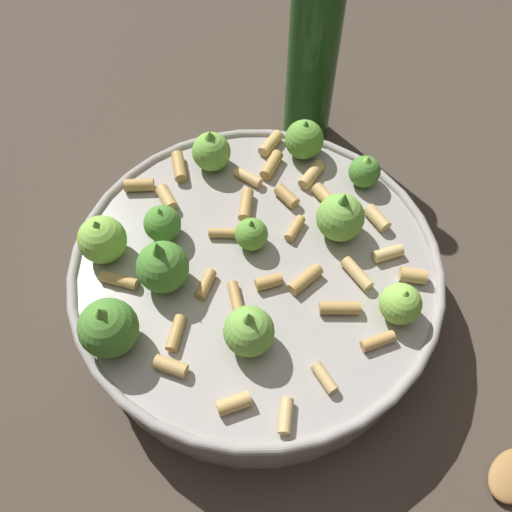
% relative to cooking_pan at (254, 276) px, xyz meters
% --- Properties ---
extents(ground_plane, '(2.40, 2.40, 0.00)m').
position_rel_cooking_pan_xyz_m(ground_plane, '(-0.00, -0.00, -0.04)').
color(ground_plane, '#42382D').
extents(cooking_pan, '(0.33, 0.33, 0.12)m').
position_rel_cooking_pan_xyz_m(cooking_pan, '(0.00, 0.00, 0.00)').
color(cooking_pan, '#9E9993').
rests_on(cooking_pan, ground).
extents(olive_oil_bottle, '(0.05, 0.05, 0.24)m').
position_rel_cooking_pan_xyz_m(olive_oil_bottle, '(0.24, 0.01, 0.06)').
color(olive_oil_bottle, '#1E4C19').
rests_on(olive_oil_bottle, ground).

